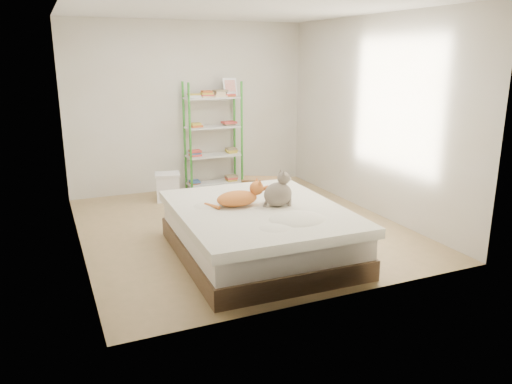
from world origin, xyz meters
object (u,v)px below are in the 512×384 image
orange_cat (237,197)px  shelf_unit (214,134)px  bed (259,231)px  cardboard_box (261,191)px  grey_cat (278,189)px  white_bin (168,187)px

orange_cat → shelf_unit: size_ratio=0.30×
bed → cardboard_box: size_ratio=3.18×
grey_cat → shelf_unit: shelf_unit is taller
orange_cat → white_bin: (-0.20, 2.32, -0.43)m
orange_cat → cardboard_box: (1.00, 1.62, -0.46)m
cardboard_box → white_bin: cardboard_box is taller
orange_cat → grey_cat: grey_cat is taller
white_bin → orange_cat: bearing=-85.1°
shelf_unit → grey_cat: bearing=-95.1°
orange_cat → grey_cat: bearing=-20.1°
orange_cat → white_bin: bearing=97.3°
shelf_unit → white_bin: size_ratio=4.20×
bed → orange_cat: orange_cat is taller
orange_cat → white_bin: orange_cat is taller
bed → shelf_unit: 2.92m
cardboard_box → white_bin: size_ratio=1.63×
orange_cat → cardboard_box: bearing=60.7°
bed → grey_cat: grey_cat is taller
bed → orange_cat: size_ratio=4.08×
white_bin → grey_cat: bearing=-76.5°
cardboard_box → shelf_unit: bearing=136.0°
bed → white_bin: bearing=100.4°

